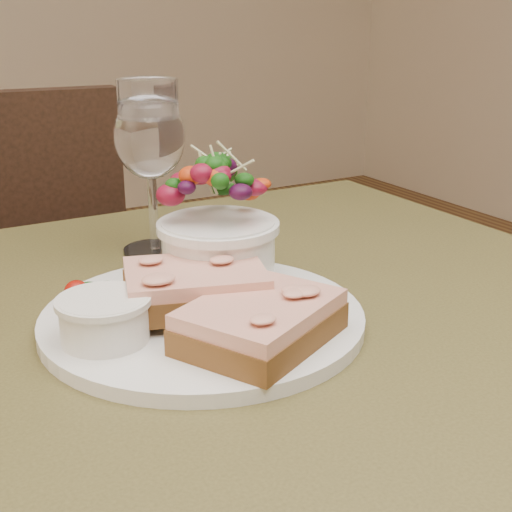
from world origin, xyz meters
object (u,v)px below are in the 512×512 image
ramekin (104,317)px  wine_glass (150,142)px  salad_bowl (218,223)px  cafe_table (251,428)px  sandwich_front (260,321)px  chair_far (1,421)px  dinner_plate (203,318)px  sandwich_back (196,287)px

ramekin → wine_glass: 0.26m
salad_bowl → cafe_table: bearing=-96.5°
cafe_table → salad_bowl: salad_bowl is taller
sandwich_front → chair_far: bearing=70.6°
cafe_table → wine_glass: 0.32m
dinner_plate → sandwich_back: sandwich_back is taller
chair_far → ramekin: size_ratio=13.07×
sandwich_front → sandwich_back: (-0.02, 0.07, 0.01)m
sandwich_front → sandwich_back: sandwich_back is taller
dinner_plate → salad_bowl: bearing=51.0°
sandwich_back → ramekin: bearing=-154.4°
salad_bowl → dinner_plate: bearing=-129.0°
sandwich_front → ramekin: 0.12m
chair_far → salad_bowl: chair_far is taller
sandwich_front → wine_glass: (0.02, 0.27, 0.09)m
chair_far → sandwich_front: 0.92m
ramekin → salad_bowl: 0.15m
cafe_table → sandwich_front: size_ratio=5.30×
chair_far → wine_glass: (0.12, -0.50, 0.58)m
sandwich_front → salad_bowl: size_ratio=1.19×
cafe_table → chair_far: bearing=99.3°
cafe_table → wine_glass: bearing=89.0°
dinner_plate → ramekin: (-0.09, -0.01, 0.03)m
dinner_plate → sandwich_back: bearing=172.1°
wine_glass → ramekin: bearing=-120.9°
dinner_plate → wine_glass: 0.24m
chair_far → sandwich_back: bearing=101.9°
cafe_table → wine_glass: (0.00, 0.23, 0.22)m
cafe_table → ramekin: 0.18m
sandwich_front → sandwich_back: 0.08m
ramekin → wine_glass: size_ratio=0.39×
cafe_table → sandwich_back: size_ratio=5.78×
chair_far → dinner_plate: chair_far is taller
wine_glass → dinner_plate: bearing=-100.6°
sandwich_back → salad_bowl: salad_bowl is taller
cafe_table → chair_far: size_ratio=0.89×
cafe_table → salad_bowl: bearing=83.5°
chair_far → ramekin: bearing=95.0°
chair_far → sandwich_back: size_ratio=6.50×
chair_far → salad_bowl: (0.13, -0.65, 0.53)m
sandwich_front → salad_bowl: salad_bowl is taller
sandwich_front → ramekin: bearing=122.8°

